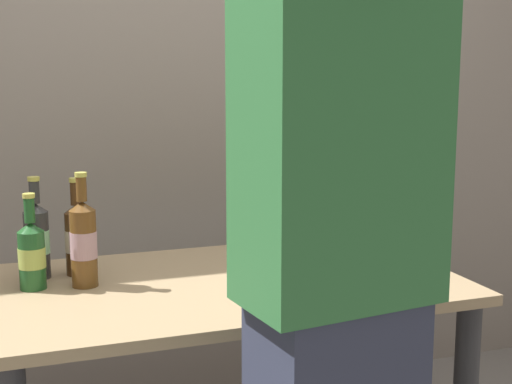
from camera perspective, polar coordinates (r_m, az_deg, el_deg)
name	(u,v)px	position (r m, az deg, el deg)	size (l,w,h in m)	color
desk	(226,319)	(2.11, -2.40, -10.15)	(1.32, 0.78, 0.72)	#9E8460
laptop	(350,251)	(2.22, 7.56, -4.72)	(0.39, 0.32, 0.20)	black
beer_bottle_green	(77,238)	(2.15, -14.17, -3.59)	(0.07, 0.07, 0.29)	#472B14
beer_bottle_brown	(32,254)	(2.05, -17.52, -4.73)	(0.07, 0.07, 0.27)	#1E5123
beer_bottle_amber	(37,239)	(2.15, -17.16, -3.60)	(0.07, 0.07, 0.30)	#333333
beer_bottle_dark	(84,242)	(2.03, -13.65, -3.90)	(0.07, 0.07, 0.32)	brown
person_figure	(337,298)	(1.45, 6.50, -8.40)	(0.41, 0.31, 1.70)	#2D3347
back_wall	(163,74)	(2.76, -7.46, 9.38)	(6.00, 0.10, 2.60)	gray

